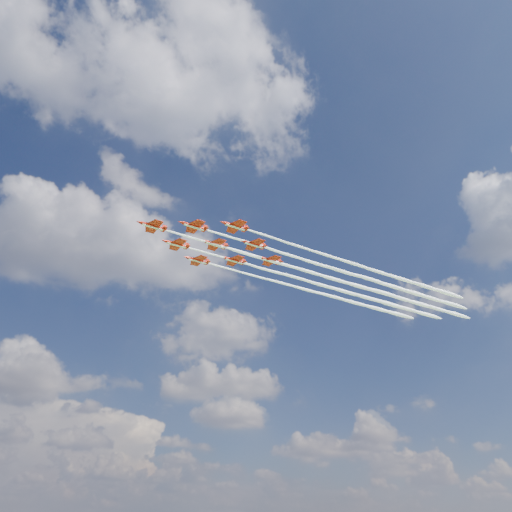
% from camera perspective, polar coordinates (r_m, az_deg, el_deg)
% --- Properties ---
extents(jet_lead, '(112.86, 42.05, 2.31)m').
position_cam_1_polar(jet_lead, '(172.60, 5.95, -1.75)').
color(jet_lead, '#B11609').
extents(jet_row2_port, '(112.86, 42.05, 2.31)m').
position_cam_1_polar(jet_row2_port, '(174.29, 9.89, -1.74)').
color(jet_row2_port, '#B11609').
extents(jet_row2_starb, '(112.86, 42.05, 2.31)m').
position_cam_1_polar(jet_row2_starb, '(182.85, 7.34, -3.24)').
color(jet_row2_starb, '#B11609').
extents(jet_row3_port, '(112.86, 42.05, 2.31)m').
position_cam_1_polar(jet_row3_port, '(176.79, 13.74, -1.72)').
color(jet_row3_port, '#B11609').
extents(jet_row3_centre, '(112.86, 42.05, 2.31)m').
position_cam_1_polar(jet_row3_centre, '(184.81, 11.05, -3.21)').
color(jet_row3_centre, '#B11609').
extents(jet_row3_starb, '(112.86, 42.05, 2.31)m').
position_cam_1_polar(jet_row3_starb, '(193.31, 8.58, -4.58)').
color(jet_row3_starb, '#B11609').
extents(jet_row4_port, '(112.86, 42.05, 2.31)m').
position_cam_1_polar(jet_row4_port, '(187.52, 14.67, -3.17)').
color(jet_row4_port, '#B11609').
extents(jet_row4_starb, '(112.86, 42.05, 2.31)m').
position_cam_1_polar(jet_row4_starb, '(195.50, 12.09, -4.53)').
color(jet_row4_starb, '#B11609').
extents(jet_tail, '(112.86, 42.05, 2.31)m').
position_cam_1_polar(jet_tail, '(198.39, 15.50, -4.47)').
color(jet_tail, '#B11609').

